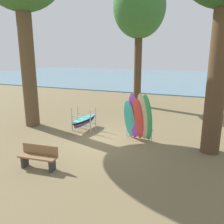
% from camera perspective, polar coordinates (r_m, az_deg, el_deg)
% --- Properties ---
extents(ground_plane, '(80.00, 80.00, 0.00)m').
position_cam_1_polar(ground_plane, '(11.06, -1.94, -7.00)').
color(ground_plane, brown).
extents(lake_water, '(80.00, 36.00, 0.10)m').
position_cam_1_polar(lake_water, '(41.41, 16.65, 8.02)').
color(lake_water, slate).
rests_on(lake_water, ground).
extents(tree_mid_behind, '(3.79, 3.79, 9.43)m').
position_cam_1_polar(tree_mid_behind, '(18.33, 6.74, 23.87)').
color(tree_mid_behind, '#4C3823').
rests_on(tree_mid_behind, ground).
extents(leaning_board_pile, '(1.47, 0.79, 2.31)m').
position_cam_1_polar(leaning_board_pile, '(10.83, 6.46, -1.52)').
color(leaning_board_pile, '#38B2AD').
rests_on(leaning_board_pile, ground).
extents(board_storage_rack, '(1.15, 2.13, 1.25)m').
position_cam_1_polar(board_storage_rack, '(12.44, -6.83, -2.15)').
color(board_storage_rack, '#9EA0A5').
rests_on(board_storage_rack, ground).
extents(park_bench, '(1.43, 0.55, 0.85)m').
position_cam_1_polar(park_bench, '(8.76, -17.58, -10.33)').
color(park_bench, '#2D2D33').
rests_on(park_bench, ground).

